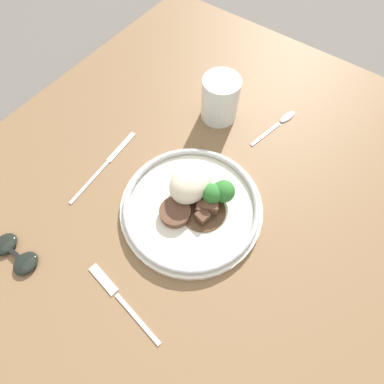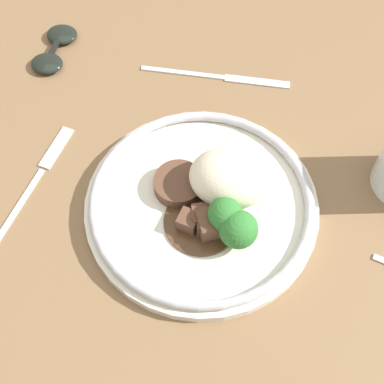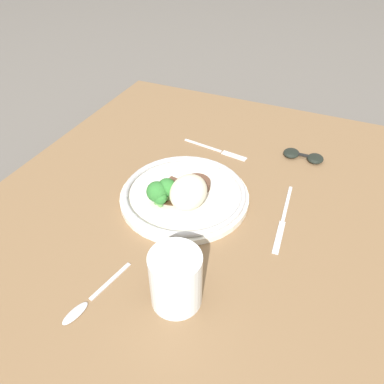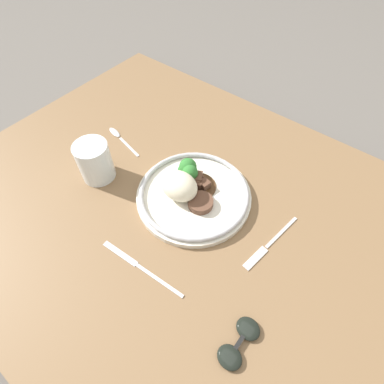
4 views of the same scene
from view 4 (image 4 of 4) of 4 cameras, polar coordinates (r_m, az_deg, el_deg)
ground_plane at (r=0.76m, az=-3.76°, el=-3.13°), size 8.00×8.00×0.00m
dining_table at (r=0.74m, az=-3.83°, el=-2.37°), size 1.11×0.91×0.03m
plate at (r=0.72m, az=-0.10°, el=0.15°), size 0.28×0.28×0.08m
juice_glass at (r=0.78m, az=-17.95°, el=5.40°), size 0.08×0.08×0.10m
fork at (r=0.68m, az=14.05°, el=-10.09°), size 0.04×0.18×0.00m
knife at (r=0.65m, az=-10.13°, el=-13.73°), size 0.21×0.02×0.00m
spoon at (r=0.90m, az=-13.90°, el=10.35°), size 0.15×0.04×0.01m
sunglasses at (r=0.60m, az=8.96°, el=-26.47°), size 0.05×0.10×0.01m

